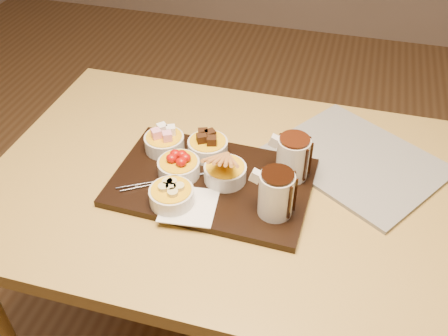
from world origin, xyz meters
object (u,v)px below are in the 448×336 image
(serving_board, at_px, (212,182))
(pitcher_milk_chocolate, at_px, (293,158))
(bowl_strawberries, at_px, (179,168))
(pitcher_dark_chocolate, at_px, (276,194))
(newspaper, at_px, (357,160))
(dining_table, at_px, (236,210))

(serving_board, distance_m, pitcher_milk_chocolate, 0.20)
(serving_board, xyz_separation_m, bowl_strawberries, (-0.08, -0.00, 0.03))
(serving_board, height_order, pitcher_dark_chocolate, pitcher_dark_chocolate)
(pitcher_milk_chocolate, relative_size, newspaper, 0.27)
(pitcher_dark_chocolate, bearing_deg, dining_table, 140.80)
(dining_table, xyz_separation_m, pitcher_milk_chocolate, (0.12, 0.03, 0.17))
(newspaper, bearing_deg, pitcher_dark_chocolate, -90.20)
(serving_board, bearing_deg, pitcher_dark_chocolate, -19.98)
(pitcher_dark_chocolate, xyz_separation_m, newspaper, (0.16, 0.25, -0.07))
(dining_table, bearing_deg, pitcher_milk_chocolate, 14.90)
(pitcher_dark_chocolate, distance_m, newspaper, 0.30)
(bowl_strawberries, bearing_deg, pitcher_dark_chocolate, -14.46)
(serving_board, xyz_separation_m, newspaper, (0.33, 0.18, -0.00))
(serving_board, distance_m, bowl_strawberries, 0.08)
(pitcher_dark_chocolate, bearing_deg, newspaper, 58.42)
(serving_board, relative_size, pitcher_dark_chocolate, 4.42)
(dining_table, height_order, pitcher_dark_chocolate, pitcher_dark_chocolate)
(pitcher_dark_chocolate, xyz_separation_m, pitcher_milk_chocolate, (0.01, 0.13, 0.00))
(newspaper, bearing_deg, bowl_strawberries, -122.45)
(pitcher_milk_chocolate, height_order, newspaper, pitcher_milk_chocolate)
(dining_table, relative_size, bowl_strawberries, 12.00)
(bowl_strawberries, distance_m, newspaper, 0.45)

